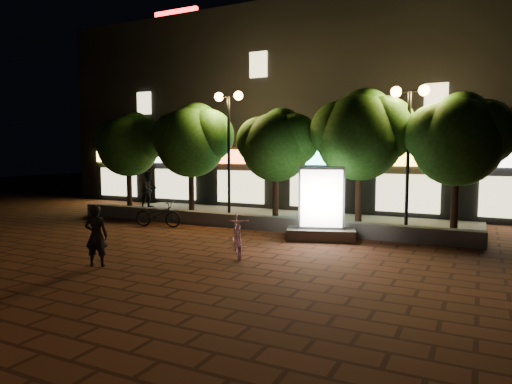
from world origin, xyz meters
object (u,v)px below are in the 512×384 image
Objects in this scene: tree_right at (362,132)px; scooter_parked at (158,214)px; tree_far_right at (459,136)px; scooter_pink at (237,236)px; tree_far_left at (130,142)px; tree_left at (193,138)px; street_lamp_left at (229,123)px; tree_mid at (278,142)px; street_lamp_right at (409,121)px; rider at (96,236)px; ad_kiosk at (321,210)px; pedestrian at (149,190)px.

scooter_parked is at bearing -158.66° from tree_right.
tree_far_right is 8.17m from scooter_pink.
tree_far_left is 2.48× the size of scooter_pink.
street_lamp_left is at bearing -7.70° from tree_left.
tree_mid is at bearing -65.54° from scooter_parked.
scooter_pink is at bearing -124.44° from street_lamp_right.
tree_mid is 8.61m from rider.
tree_far_right is 3.07× the size of rider.
scooter_pink is at bearing -132.93° from tree_far_right.
scooter_parked is at bearing -164.02° from street_lamp_right.
street_lamp_right is 2.05× the size of ad_kiosk.
street_lamp_left is 2.89× the size of pedestrian.
tree_mid is 2.51× the size of pedestrian.
ad_kiosk is (4.65, -2.09, -3.07)m from street_lamp_left.
scooter_parked is 1.03× the size of pedestrian.
scooter_parked is (0.27, -2.75, -2.96)m from tree_left.
tree_right reaches higher than tree_mid.
tree_mid reaches higher than ad_kiosk.
tree_mid is 7.97m from pedestrian.
pedestrian is at bearing 91.57° from tree_far_left.
pedestrian is at bearing 159.45° from tree_left.
tree_right is 1.70m from street_lamp_right.
pedestrian is (-3.81, 4.08, 0.49)m from scooter_parked.
street_lamp_right is 2.66× the size of scooter_pink.
street_lamp_right is at bearing -1.21° from tree_far_left.
tree_far_left is 10.51m from rider.
tree_far_right is 8.58m from street_lamp_left.
tree_right is 11.22m from pedestrian.
street_lamp_right reaches higher than rider.
ad_kiosk is 3.54m from scooter_pink.
tree_mid is at bearing -87.46° from pedestrian.
tree_mid reaches higher than scooter_parked.
pedestrian is (-10.13, 3.68, 0.02)m from ad_kiosk.
scooter_parked is at bearing -36.10° from tree_far_left.
street_lamp_left is at bearing 180.00° from street_lamp_right.
tree_far_right is at bearing 9.61° from street_lamp_right.
tree_right reaches higher than pedestrian.
ad_kiosk is 1.31× the size of scooter_parked.
tree_far_left is 14.00m from tree_far_right.
pedestrian is at bearing 174.60° from tree_far_right.
tree_mid reaches higher than rider.
ad_kiosk is (-3.91, -2.35, -2.41)m from tree_far_right.
tree_left reaches higher than scooter_parked.
tree_left is at bearing 180.00° from tree_mid.
pedestrian is (-12.48, 1.59, -2.92)m from street_lamp_right.
ad_kiosk reaches higher than scooter_parked.
scooter_pink is (-3.67, -5.35, -3.33)m from street_lamp_right.
tree_far_left is 5.50m from street_lamp_left.
ad_kiosk reaches higher than pedestrian.
tree_left reaches higher than scooter_pink.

